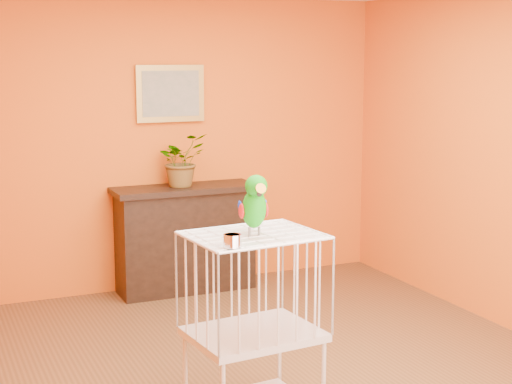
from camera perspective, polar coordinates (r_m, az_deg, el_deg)
name	(u,v)px	position (r m, az deg, el deg)	size (l,w,h in m)	color
ground	(277,373)	(5.34, 1.52, -13.00)	(4.50, 4.50, 0.00)	brown
room_shell	(278,135)	(4.95, 1.60, 4.18)	(4.50, 4.50, 4.50)	#CB5813
console_cabinet	(185,239)	(7.01, -5.16, -3.39)	(1.27, 0.46, 0.95)	black
potted_plant	(182,166)	(6.86, -5.37, 1.86)	(0.42, 0.46, 0.36)	#26722D
framed_picture	(170,94)	(7.00, -6.25, 7.13)	(0.62, 0.04, 0.50)	#B0923E
birdcage	(254,325)	(4.51, -0.18, -9.62)	(0.75, 0.61, 1.09)	beige
feed_cup	(232,241)	(4.05, -1.75, -3.55)	(0.09, 0.09, 0.07)	silver
parrot	(254,204)	(4.29, -0.13, -0.90)	(0.17, 0.31, 0.35)	#59544C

